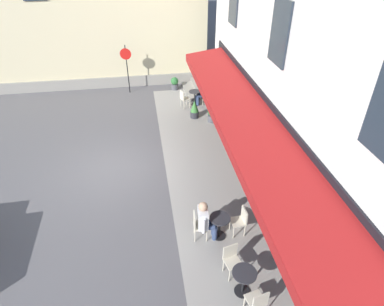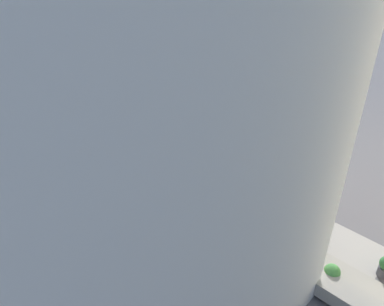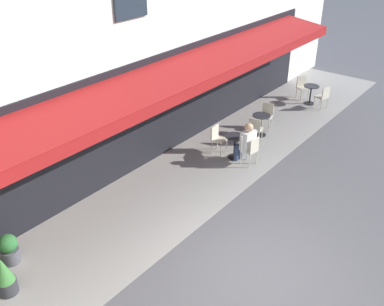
{
  "view_description": "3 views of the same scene",
  "coord_description": "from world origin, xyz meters",
  "px_view_note": "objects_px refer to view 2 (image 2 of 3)",
  "views": [
    {
      "loc": [
        -10.26,
        -1.2,
        7.47
      ],
      "look_at": [
        -0.66,
        -2.75,
        0.86
      ],
      "focal_mm": 30.81,
      "sensor_mm": 36.0,
      "label": 1
    },
    {
      "loc": [
        8.52,
        -12.77,
        9.16
      ],
      "look_at": [
        -0.57,
        -3.36,
        1.22
      ],
      "focal_mm": 35.96,
      "sensor_mm": 36.0,
      "label": 2
    },
    {
      "loc": [
        6.32,
        3.31,
        6.76
      ],
      "look_at": [
        -1.64,
        -2.99,
        1.13
      ],
      "focal_mm": 41.06,
      "sensor_mm": 36.0,
      "label": 3
    }
  ],
  "objects_px": {
    "seated_patron_in_black": "(303,243)",
    "parked_car_navy": "(241,86)",
    "cafe_chair_cream_corner_right": "(300,251)",
    "potted_plant_entrance_left": "(250,224)",
    "cafe_chair_cream_near_door": "(109,123)",
    "cafe_chair_cream_under_awning": "(129,129)",
    "cafe_chair_cream_by_window": "(136,143)",
    "seated_companion_in_white": "(153,132)",
    "cafe_chair_cream_back_row": "(68,105)",
    "cafe_table_streetside": "(119,127)",
    "cafe_chair_cream_corner_left": "(92,102)",
    "cafe_table_far_end": "(308,241)",
    "cafe_table_near_entrance": "(80,105)",
    "potted_plant_mid_terrace": "(276,219)",
    "potted_plant_by_steps": "(331,276)",
    "cafe_table_mid_terrace": "(146,139)",
    "cafe_chair_cream_facing_street": "(157,133)",
    "potted_plant_under_sign": "(267,235)"
  },
  "relations": [
    {
      "from": "cafe_table_near_entrance",
      "to": "cafe_chair_cream_back_row",
      "type": "height_order",
      "value": "cafe_chair_cream_back_row"
    },
    {
      "from": "cafe_chair_cream_by_window",
      "to": "potted_plant_entrance_left",
      "type": "height_order",
      "value": "cafe_chair_cream_by_window"
    },
    {
      "from": "cafe_table_far_end",
      "to": "parked_car_navy",
      "type": "height_order",
      "value": "parked_car_navy"
    },
    {
      "from": "cafe_chair_cream_corner_left",
      "to": "cafe_table_mid_terrace",
      "type": "relative_size",
      "value": 1.21
    },
    {
      "from": "seated_companion_in_white",
      "to": "potted_plant_entrance_left",
      "type": "distance_m",
      "value": 7.07
    },
    {
      "from": "seated_patron_in_black",
      "to": "potted_plant_entrance_left",
      "type": "relative_size",
      "value": 1.9
    },
    {
      "from": "cafe_chair_cream_corner_left",
      "to": "seated_companion_in_white",
      "type": "distance_m",
      "value": 5.35
    },
    {
      "from": "cafe_chair_cream_corner_left",
      "to": "cafe_chair_cream_near_door",
      "type": "relative_size",
      "value": 1.0
    },
    {
      "from": "cafe_table_streetside",
      "to": "cafe_table_near_entrance",
      "type": "bearing_deg",
      "value": 178.39
    },
    {
      "from": "potted_plant_under_sign",
      "to": "cafe_table_near_entrance",
      "type": "bearing_deg",
      "value": 174.07
    },
    {
      "from": "cafe_table_near_entrance",
      "to": "potted_plant_by_steps",
      "type": "distance_m",
      "value": 15.5
    },
    {
      "from": "cafe_table_mid_terrace",
      "to": "potted_plant_under_sign",
      "type": "bearing_deg",
      "value": -10.53
    },
    {
      "from": "cafe_chair_cream_by_window",
      "to": "potted_plant_by_steps",
      "type": "xyz_separation_m",
      "value": [
        9.9,
        -0.83,
        -0.15
      ]
    },
    {
      "from": "cafe_table_far_end",
      "to": "cafe_chair_cream_corner_right",
      "type": "bearing_deg",
      "value": -83.65
    },
    {
      "from": "cafe_chair_cream_under_awning",
      "to": "cafe_chair_cream_back_row",
      "type": "bearing_deg",
      "value": -172.83
    },
    {
      "from": "cafe_chair_cream_corner_right",
      "to": "potted_plant_entrance_left",
      "type": "height_order",
      "value": "cafe_chair_cream_corner_right"
    },
    {
      "from": "seated_patron_in_black",
      "to": "parked_car_navy",
      "type": "distance_m",
      "value": 13.08
    },
    {
      "from": "cafe_chair_cream_by_window",
      "to": "seated_companion_in_white",
      "type": "relative_size",
      "value": 0.68
    },
    {
      "from": "cafe_table_far_end",
      "to": "parked_car_navy",
      "type": "xyz_separation_m",
      "value": [
        -9.39,
        8.65,
        0.22
      ]
    },
    {
      "from": "potted_plant_under_sign",
      "to": "cafe_table_mid_terrace",
      "type": "bearing_deg",
      "value": 169.47
    },
    {
      "from": "cafe_table_far_end",
      "to": "potted_plant_entrance_left",
      "type": "height_order",
      "value": "cafe_table_far_end"
    },
    {
      "from": "cafe_table_near_entrance",
      "to": "potted_plant_mid_terrace",
      "type": "relative_size",
      "value": 0.85
    },
    {
      "from": "seated_companion_in_white",
      "to": "potted_plant_entrance_left",
      "type": "relative_size",
      "value": 1.86
    },
    {
      "from": "cafe_chair_cream_facing_street",
      "to": "cafe_chair_cream_corner_right",
      "type": "height_order",
      "value": "same"
    },
    {
      "from": "cafe_table_far_end",
      "to": "seated_companion_in_white",
      "type": "xyz_separation_m",
      "value": [
        -8.73,
        1.17,
        0.22
      ]
    },
    {
      "from": "cafe_chair_cream_corner_left",
      "to": "parked_car_navy",
      "type": "bearing_deg",
      "value": 57.46
    },
    {
      "from": "cafe_table_streetside",
      "to": "seated_companion_in_white",
      "type": "xyz_separation_m",
      "value": [
        1.89,
        0.58,
        0.22
      ]
    },
    {
      "from": "cafe_chair_cream_back_row",
      "to": "cafe_table_streetside",
      "type": "bearing_deg",
      "value": 6.23
    },
    {
      "from": "cafe_chair_cream_back_row",
      "to": "parked_car_navy",
      "type": "distance_m",
      "value": 9.96
    },
    {
      "from": "potted_plant_mid_terrace",
      "to": "seated_patron_in_black",
      "type": "bearing_deg",
      "value": -25.16
    },
    {
      "from": "cafe_chair_cream_corner_left",
      "to": "cafe_chair_cream_by_window",
      "type": "bearing_deg",
      "value": -12.36
    },
    {
      "from": "potted_plant_mid_terrace",
      "to": "parked_car_navy",
      "type": "distance_m",
      "value": 11.65
    },
    {
      "from": "cafe_table_near_entrance",
      "to": "cafe_chair_cream_corner_right",
      "type": "height_order",
      "value": "cafe_chair_cream_corner_right"
    },
    {
      "from": "cafe_table_near_entrance",
      "to": "cafe_chair_cream_corner_left",
      "type": "relative_size",
      "value": 0.82
    },
    {
      "from": "potted_plant_by_steps",
      "to": "parked_car_navy",
      "type": "height_order",
      "value": "parked_car_navy"
    },
    {
      "from": "cafe_table_mid_terrace",
      "to": "potted_plant_by_steps",
      "type": "xyz_separation_m",
      "value": [
        9.94,
        -1.46,
        -0.1
      ]
    },
    {
      "from": "cafe_table_streetside",
      "to": "parked_car_navy",
      "type": "bearing_deg",
      "value": 81.34
    },
    {
      "from": "cafe_chair_cream_under_awning",
      "to": "cafe_chair_cream_near_door",
      "type": "relative_size",
      "value": 1.0
    },
    {
      "from": "potted_plant_mid_terrace",
      "to": "cafe_chair_cream_corner_right",
      "type": "bearing_deg",
      "value": -31.59
    },
    {
      "from": "cafe_table_mid_terrace",
      "to": "seated_companion_in_white",
      "type": "height_order",
      "value": "seated_companion_in_white"
    },
    {
      "from": "parked_car_navy",
      "to": "cafe_chair_cream_under_awning",
      "type": "bearing_deg",
      "value": -94.42
    },
    {
      "from": "cafe_chair_cream_facing_street",
      "to": "cafe_table_streetside",
      "type": "relative_size",
      "value": 1.21
    },
    {
      "from": "cafe_table_streetside",
      "to": "cafe_chair_cream_near_door",
      "type": "relative_size",
      "value": 0.82
    },
    {
      "from": "cafe_chair_cream_near_door",
      "to": "cafe_chair_cream_corner_right",
      "type": "height_order",
      "value": "same"
    },
    {
      "from": "potted_plant_entrance_left",
      "to": "cafe_table_streetside",
      "type": "bearing_deg",
      "value": 172.87
    },
    {
      "from": "cafe_chair_cream_under_awning",
      "to": "cafe_chair_cream_near_door",
      "type": "bearing_deg",
      "value": -167.24
    },
    {
      "from": "cafe_table_near_entrance",
      "to": "potted_plant_mid_terrace",
      "type": "distance_m",
      "value": 12.95
    },
    {
      "from": "cafe_table_mid_terrace",
      "to": "cafe_chair_cream_facing_street",
      "type": "relative_size",
      "value": 0.82
    },
    {
      "from": "seated_patron_in_black",
      "to": "parked_car_navy",
      "type": "relative_size",
      "value": 0.31
    },
    {
      "from": "cafe_chair_cream_corner_left",
      "to": "cafe_table_mid_terrace",
      "type": "bearing_deg",
      "value": -5.84
    }
  ]
}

